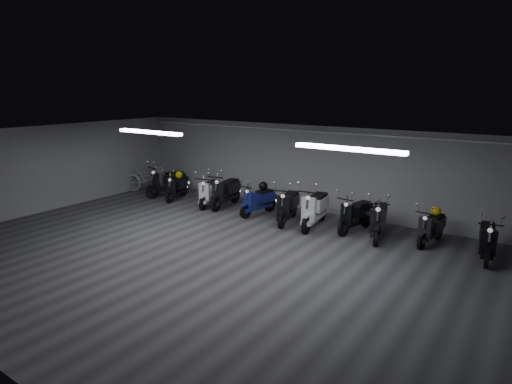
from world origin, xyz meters
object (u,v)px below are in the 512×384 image
Objects in this scene: scooter_4 at (258,196)px; scooter_9 at (432,223)px; scooter_6 at (315,203)px; scooter_8 at (379,214)px; helmet_0 at (436,211)px; scooter_7 at (356,209)px; helmet_1 at (263,186)px; helmet_2 at (179,175)px; scooter_1 at (176,183)px; scooter_2 at (209,187)px; scooter_0 at (167,177)px; scooter_10 at (488,234)px; bicycle at (148,176)px; scooter_5 at (288,200)px; scooter_3 at (226,187)px.

scooter_4 is 5.19m from scooter_9.
scooter_4 is at bearing 170.14° from scooter_6.
helmet_0 is (1.31, 0.54, 0.16)m from scooter_8.
scooter_7 is 5.98× the size of helmet_1.
scooter_6 is at bearing 8.50° from scooter_4.
scooter_8 is 7.52m from helmet_2.
scooter_1 is 1.56m from scooter_2.
scooter_9 is (1.27, 0.33, -0.10)m from scooter_8.
scooter_7 is (5.16, 0.26, -0.01)m from scooter_2.
scooter_6 reaches higher than scooter_8.
scooter_7 is at bearing 14.98° from scooter_0.
scooter_8 reaches higher than scooter_7.
helmet_0 is (-1.29, 0.51, 0.23)m from scooter_10.
scooter_7 is 2.01m from scooter_9.
scooter_6 is 6.86× the size of helmet_1.
scooter_6 reaches higher than scooter_2.
scooter_1 reaches higher than helmet_1.
helmet_0 is at bearing -12.62° from scooter_2.
scooter_1 is 5.59m from scooter_6.
helmet_1 is 1.07× the size of helmet_2.
scooter_5 is at bearing -108.32° from bicycle.
scooter_9 is 5.89× the size of helmet_2.
scooter_2 is 6.05× the size of helmet_1.
scooter_1 reaches higher than helmet_0.
scooter_1 is at bearing -175.13° from helmet_1.
helmet_2 is (0.60, 0.02, 0.17)m from scooter_0.
helmet_1 is at bearing -4.79° from scooter_3.
scooter_2 is 1.01× the size of scooter_7.
bicycle is 1.21× the size of scooter_10.
helmet_0 is at bearing 4.49° from scooter_6.
bicycle is 11.70m from scooter_10.
scooter_2 reaches higher than scooter_4.
scooter_7 is 8.38m from bicycle.
scooter_9 is at bearing -0.18° from scooter_8.
bicycle reaches higher than helmet_2.
scooter_2 is 4.04m from scooter_6.
scooter_1 is 5.53× the size of helmet_1.
scooter_7 reaches higher than helmet_0.
scooter_0 is at bearing -103.61° from bicycle.
helmet_1 is at bearing -12.14° from scooter_1.
scooter_9 is at bearing -14.33° from scooter_2.
scooter_1 is 8.73m from scooter_9.
bicycle is (-8.37, -0.15, 0.02)m from scooter_7.
helmet_0 is (4.03, 0.72, 0.17)m from scooter_5.
scooter_8 reaches higher than scooter_1.
scooter_8 is (8.11, -0.10, -0.01)m from scooter_0.
scooter_8 reaches higher than helmet_1.
scooter_6 is at bearing -153.60° from scooter_7.
scooter_0 reaches higher than scooter_5.
scooter_9 is (2.00, 0.13, -0.05)m from scooter_7.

